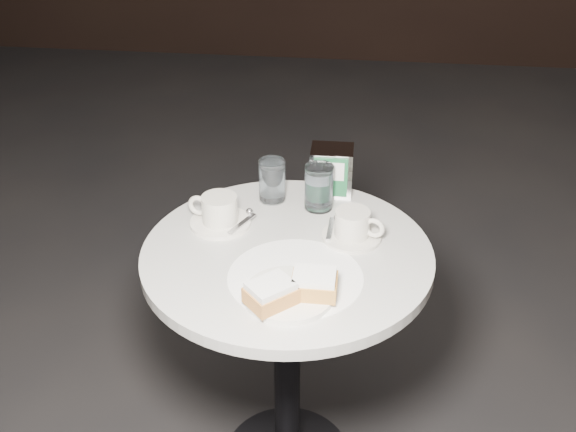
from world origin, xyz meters
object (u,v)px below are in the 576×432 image
at_px(coffee_cup_right, 353,227).
at_px(water_glass_right, 319,188).
at_px(beignet_plate, 291,291).
at_px(cafe_table, 287,315).
at_px(water_glass_left, 272,181).
at_px(coffee_cup_left, 219,212).
at_px(napkin_dispenser, 332,171).

distance_m(coffee_cup_right, water_glass_right, 0.17).
height_order(coffee_cup_right, water_glass_right, water_glass_right).
distance_m(beignet_plate, water_glass_right, 0.40).
distance_m(cafe_table, water_glass_left, 0.35).
relative_size(coffee_cup_right, water_glass_left, 1.60).
height_order(coffee_cup_left, water_glass_right, water_glass_right).
xyz_separation_m(water_glass_left, napkin_dispenser, (0.15, 0.06, 0.01)).
xyz_separation_m(beignet_plate, napkin_dispenser, (0.06, 0.48, 0.04)).
relative_size(beignet_plate, coffee_cup_left, 1.44).
bearing_deg(coffee_cup_right, water_glass_left, 159.89).
bearing_deg(napkin_dispenser, beignet_plate, -96.89).
xyz_separation_m(water_glass_right, napkin_dispenser, (0.03, 0.08, 0.01)).
bearing_deg(cafe_table, napkin_dispenser, 73.80).
xyz_separation_m(water_glass_left, water_glass_right, (0.13, -0.03, 0.00)).
distance_m(cafe_table, coffee_cup_right, 0.29).
bearing_deg(water_glass_left, coffee_cup_right, -37.11).
bearing_deg(napkin_dispenser, cafe_table, -106.51).
distance_m(cafe_table, water_glass_right, 0.34).
bearing_deg(beignet_plate, coffee_cup_left, 126.41).
xyz_separation_m(cafe_table, coffee_cup_right, (0.15, 0.07, 0.23)).
xyz_separation_m(beignet_plate, coffee_cup_left, (-0.21, 0.29, 0.01)).
xyz_separation_m(coffee_cup_left, coffee_cup_right, (0.33, -0.03, -0.00)).
bearing_deg(coffee_cup_left, cafe_table, -17.42).
bearing_deg(napkin_dispenser, coffee_cup_right, -73.69).
height_order(coffee_cup_right, water_glass_left, water_glass_left).
distance_m(coffee_cup_left, water_glass_left, 0.18).
bearing_deg(cafe_table, water_glass_left, 105.72).
bearing_deg(beignet_plate, water_glass_left, 102.81).
xyz_separation_m(coffee_cup_right, water_glass_left, (-0.22, 0.17, 0.02)).
distance_m(cafe_table, napkin_dispenser, 0.41).
bearing_deg(water_glass_left, cafe_table, -74.28).
distance_m(cafe_table, beignet_plate, 0.29).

